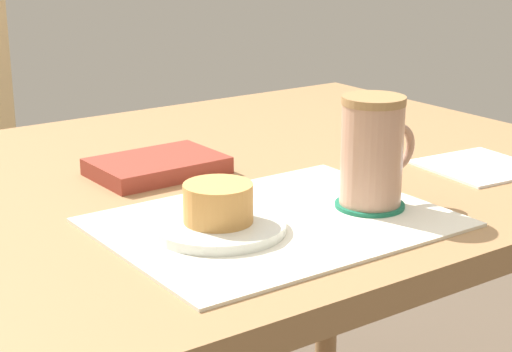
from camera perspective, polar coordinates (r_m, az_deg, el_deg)
name	(u,v)px	position (r m, az deg, el deg)	size (l,w,h in m)	color
dining_table	(191,225)	(1.23, -4.39, -3.27)	(1.27, 0.86, 0.72)	#997047
placemat	(275,222)	(1.03, 1.29, -3.10)	(0.40, 0.31, 0.00)	silver
pastry_plate	(218,226)	(0.99, -2.52, -3.37)	(0.16, 0.16, 0.01)	silver
pastry	(218,203)	(0.98, -2.54, -1.80)	(0.08, 0.08, 0.05)	tan
coffee_coaster	(370,205)	(1.08, 7.58, -1.92)	(0.09, 0.09, 0.01)	#196B4C
coffee_mug	(373,150)	(1.06, 7.81, 1.71)	(0.11, 0.08, 0.14)	tan
paper_napkin	(479,167)	(1.29, 14.67, 0.61)	(0.15, 0.15, 0.00)	white
small_book	(157,166)	(1.23, -6.61, 0.66)	(0.18, 0.12, 0.02)	maroon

